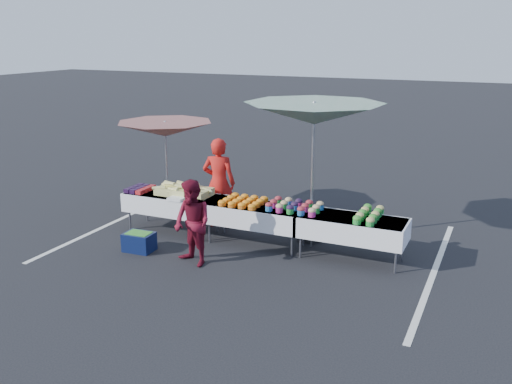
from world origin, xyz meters
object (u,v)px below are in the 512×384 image
at_px(umbrella_right, 314,115).
at_px(customer, 192,223).
at_px(table_right, 352,227).
at_px(storage_bin, 139,241).
at_px(table_center, 256,214).
at_px(table_left, 172,202).
at_px(umbrella_left, 165,130).
at_px(vendor, 219,183).

bearing_deg(umbrella_right, customer, -125.88).
distance_m(table_right, storage_bin, 3.78).
bearing_deg(table_center, table_right, 0.00).
bearing_deg(storage_bin, umbrella_right, 32.23).
bearing_deg(storage_bin, table_left, 88.73).
bearing_deg(storage_bin, table_right, 15.56).
bearing_deg(umbrella_left, table_center, -18.27).
bearing_deg(table_right, storage_bin, -161.70).
bearing_deg(table_center, storage_bin, -146.29).
height_order(umbrella_right, storage_bin, umbrella_right).
bearing_deg(customer, storage_bin, -163.74).
distance_m(umbrella_left, storage_bin, 2.68).
bearing_deg(storage_bin, umbrella_left, 105.53).
bearing_deg(table_right, umbrella_right, 145.75).
bearing_deg(table_right, table_center, 180.00).
xyz_separation_m(table_right, storage_bin, (-3.57, -1.18, -0.41)).
relative_size(table_left, table_center, 1.00).
relative_size(umbrella_left, umbrella_right, 0.73).
bearing_deg(table_left, umbrella_left, 127.95).
xyz_separation_m(umbrella_left, storage_bin, (0.65, -1.98, -1.68)).
distance_m(table_right, customer, 2.71).
distance_m(vendor, umbrella_right, 2.43).
bearing_deg(table_right, table_left, 180.00).
relative_size(table_left, table_right, 1.00).
height_order(table_right, umbrella_right, umbrella_right).
xyz_separation_m(table_center, vendor, (-1.09, 0.63, 0.32)).
distance_m(customer, umbrella_right, 2.92).
relative_size(vendor, umbrella_left, 0.77).
relative_size(table_center, customer, 1.28).
bearing_deg(umbrella_right, table_center, -142.52).
xyz_separation_m(table_left, table_center, (1.80, 0.00, 0.00)).
bearing_deg(table_right, umbrella_left, 169.28).
bearing_deg(umbrella_right, vendor, -179.32).
distance_m(table_left, table_center, 1.80).
height_order(customer, umbrella_left, umbrella_left).
relative_size(table_left, customer, 1.28).
bearing_deg(customer, table_left, 155.59).
bearing_deg(table_right, customer, -151.08).
height_order(table_right, storage_bin, table_right).
bearing_deg(table_right, vendor, 167.79).
distance_m(vendor, customer, 2.01).
distance_m(customer, umbrella_left, 3.02).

